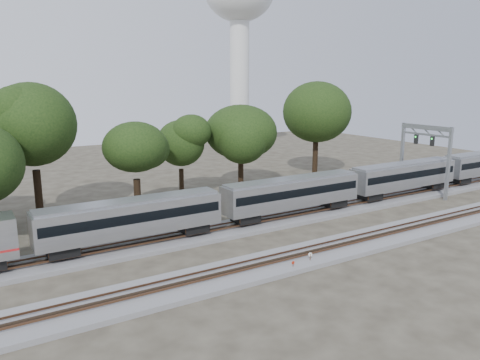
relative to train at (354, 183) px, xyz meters
name	(u,v)px	position (x,y,z in m)	size (l,w,h in m)	color
ground	(212,259)	(-22.81, -6.00, -3.17)	(160.00, 160.00, 0.00)	#383328
track_far	(183,238)	(-22.81, 0.00, -2.96)	(160.00, 5.00, 0.73)	slate
track_near	(236,273)	(-22.81, -10.00, -2.96)	(160.00, 5.00, 0.73)	slate
train	(354,183)	(0.00, 0.00, 0.00)	(107.55, 3.07, 4.52)	#BABCC1
switch_stand_red	(293,265)	(-18.33, -11.73, -2.61)	(0.27, 0.05, 0.86)	#512D19
switch_stand_white	(310,257)	(-16.25, -11.41, -2.47)	(0.33, 0.15, 1.09)	#512D19
switch_lever	(295,265)	(-17.65, -11.11, -3.02)	(0.50, 0.30, 0.30)	#512D19
water_tower	(240,13)	(9.54, 42.28, 25.08)	(13.77, 13.77, 38.13)	silver
signal_gantry	(425,144)	(12.96, 0.00, 3.78)	(0.66, 7.84, 9.53)	gray
tree_3	(32,125)	(-33.71, 14.07, 7.58)	(10.94, 10.94, 15.42)	black
tree_4	(135,147)	(-23.70, 10.42, 4.85)	(8.16, 8.16, 11.51)	black
tree_5	(181,143)	(-15.99, 15.21, 4.19)	(7.50, 7.50, 10.57)	black
tree_6	(241,132)	(-7.47, 14.13, 5.26)	(8.58, 8.58, 12.10)	black
tree_7	(317,112)	(8.46, 17.06, 7.27)	(10.61, 10.61, 14.97)	black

